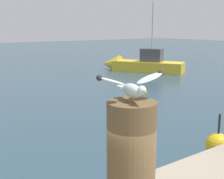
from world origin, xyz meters
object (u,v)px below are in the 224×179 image
Objects in this scene: seagull at (132,86)px; channel_buoy at (217,150)px; mooring_post at (131,163)px; boat_yellow at (138,64)px.

channel_buoy is at bearing 26.48° from seagull.
seagull reaches higher than mooring_post.
mooring_post is 5.20m from channel_buoy.
seagull is (-0.00, -0.00, 0.60)m from mooring_post.
boat_yellow is 15.72m from channel_buoy.
boat_yellow is (13.23, 15.18, -2.31)m from seagull.
boat_yellow reaches higher than channel_buoy.
mooring_post is at bearing -131.09° from boat_yellow.
boat_yellow reaches higher than seagull.
boat_yellow reaches higher than mooring_post.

